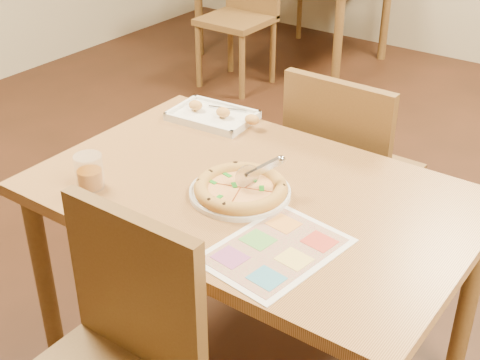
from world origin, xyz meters
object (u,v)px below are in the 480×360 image
Objects in this scene: chair_far at (345,158)px; pizza at (241,188)px; chair_near at (113,345)px; dining_table at (253,214)px; appetizer_tray at (215,116)px; plate at (240,192)px; menu at (276,250)px; pizza_cutter at (259,171)px; glass_tumbler at (90,173)px.

pizza is at bearing 89.46° from chair_far.
dining_table is at bearing 90.00° from chair_near.
chair_near is 1.00× the size of chair_far.
dining_table is 0.61m from chair_far.
chair_near and chair_far have the same top height.
pizza is at bearing -96.33° from dining_table.
appetizer_tray is at bearing 34.94° from chair_far.
plate is at bearing 134.74° from pizza.
dining_table is 3.53× the size of menu.
dining_table is at bearing 71.21° from plate.
chair_near is at bearing -120.10° from menu.
chair_near is 1.57× the size of plate.
chair_near reaches higher than pizza_cutter.
pizza is (-0.01, 0.55, 0.18)m from chair_near.
plate is (-0.02, -0.05, 0.09)m from dining_table.
glass_tumbler is at bearing -175.20° from menu.
menu is (0.23, -0.16, -0.03)m from pizza.
chair_near is at bearing 90.00° from chair_far.
dining_table is at bearing 90.00° from chair_far.
pizza_cutter reaches higher than plate.
pizza is 0.75× the size of menu.
chair_near is 3.87× the size of pizza_cutter.
dining_table is 4.35× the size of plate.
appetizer_tray is at bearing 113.19° from chair_near.
glass_tumbler is 0.29× the size of menu.
plate is at bearing 29.99° from glass_tumbler.
glass_tumbler is (-0.41, 0.33, 0.20)m from chair_near.
menu is (0.22, -0.22, 0.09)m from dining_table.
menu is at bearing 59.90° from chair_near.
glass_tumbler is at bearing -151.68° from pizza.
appetizer_tray reaches higher than menu.
plate is 0.03m from pizza.
pizza_cutter reaches higher than pizza.
chair_near reaches higher than dining_table.
chair_near reaches higher than appetizer_tray.
pizza_cutter is (0.03, -0.02, 0.17)m from dining_table.
pizza is at bearing -45.26° from plate.
chair_far is 1.71× the size of pizza.
glass_tumbler reaches higher than appetizer_tray.
glass_tumbler is at bearing -150.01° from plate.
chair_near is 0.58m from plate.
chair_near is at bearing -66.81° from appetizer_tray.
chair_far is 0.67m from plate.
pizza reaches higher than menu.
menu is (0.22, 0.38, 0.16)m from chair_near.
appetizer_tray is (-0.40, 0.32, 0.10)m from dining_table.
chair_near is at bearing -90.00° from dining_table.
plate reaches higher than menu.
pizza_cutter is at bearing 47.73° from pizza.
glass_tumbler is at bearing -146.19° from dining_table.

